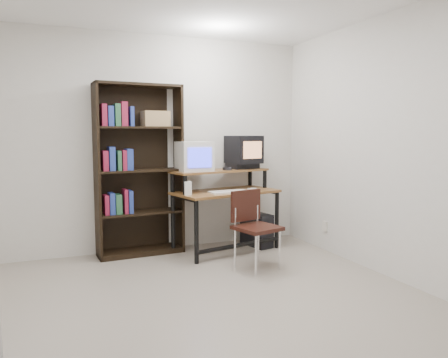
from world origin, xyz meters
name	(u,v)px	position (x,y,z in m)	size (l,w,h in m)	color
floor	(202,310)	(0.00, 0.00, -0.01)	(4.00, 4.00, 0.01)	#9E9283
back_wall	(147,144)	(0.00, 2.00, 1.30)	(4.00, 0.01, 2.60)	beige
front_wall	(379,169)	(0.00, -2.00, 1.30)	(4.00, 0.01, 2.60)	beige
right_wall	(399,147)	(2.00, 0.00, 1.30)	(0.01, 4.00, 2.60)	beige
computer_desk	(225,194)	(0.86, 1.62, 0.69)	(1.35, 0.88, 0.98)	brown
crt_monitor	(194,157)	(0.50, 1.69, 1.15)	(0.39, 0.40, 0.36)	silver
vcr	(242,166)	(1.18, 1.81, 1.01)	(0.36, 0.26, 0.08)	black
crt_tv	(244,150)	(1.19, 1.79, 1.22)	(0.44, 0.43, 0.35)	black
cd_spindle	(227,169)	(0.90, 1.64, 0.99)	(0.12, 0.12, 0.05)	#26262B
keyboard	(229,192)	(0.84, 1.44, 0.74)	(0.47, 0.21, 0.04)	silver
mousepad	(251,191)	(1.19, 1.56, 0.72)	(0.22, 0.18, 0.01)	black
mouse	(252,190)	(1.19, 1.55, 0.74)	(0.10, 0.06, 0.03)	white
desk_speaker	(187,189)	(0.33, 1.43, 0.80)	(0.08, 0.07, 0.17)	silver
pc_tower	(257,229)	(1.31, 1.66, 0.21)	(0.20, 0.45, 0.42)	black
school_chair	(253,221)	(0.87, 0.85, 0.51)	(0.51, 0.51, 0.82)	black
bookshelf	(138,169)	(-0.14, 1.86, 1.01)	(1.02, 0.39, 1.99)	black
wall_outlet	(325,226)	(1.99, 1.15, 0.30)	(0.02, 0.08, 0.12)	beige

